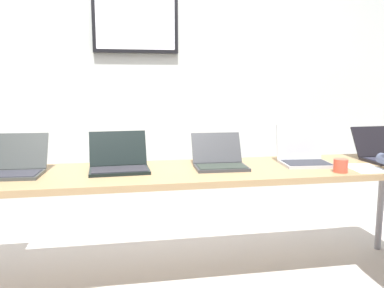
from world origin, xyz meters
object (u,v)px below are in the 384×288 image
object	(u,v)px
workbench	(183,177)
laptop_station_4	(384,153)
laptop_station_1	(119,162)
laptop_station_3	(303,155)
coffee_mug	(341,166)
laptop_station_2	(219,160)
laptop_station_0	(16,165)

from	to	relation	value
workbench	laptop_station_4	world-z (taller)	laptop_station_4
laptop_station_4	workbench	bearing A→B (deg)	-177.66
workbench	laptop_station_1	bearing A→B (deg)	171.06
laptop_station_3	coffee_mug	bearing A→B (deg)	-69.80
workbench	coffee_mug	bearing A→B (deg)	-14.47
laptop_station_1	laptop_station_3	distance (m)	1.27
laptop_station_1	laptop_station_4	distance (m)	1.91
laptop_station_1	laptop_station_3	world-z (taller)	laptop_station_3
laptop_station_2	laptop_station_4	size ratio (longest dim) A/B	0.92
laptop_station_1	coffee_mug	xyz separation A→B (m)	(1.38, -0.31, -0.01)
laptop_station_1	laptop_station_3	bearing A→B (deg)	-0.75
laptop_station_0	laptop_station_1	xyz separation A→B (m)	(0.63, 0.01, 0.00)
laptop_station_2	laptop_station_4	distance (m)	1.25
laptop_station_2	coffee_mug	xyz separation A→B (m)	(0.72, -0.29, -0.01)
laptop_station_0	workbench	bearing A→B (deg)	-3.02
laptop_station_1	laptop_station_2	xyz separation A→B (m)	(0.66, -0.03, -0.00)
laptop_station_3	coffee_mug	size ratio (longest dim) A/B	3.96
laptop_station_0	laptop_station_2	xyz separation A→B (m)	(1.29, -0.02, -0.00)
laptop_station_0	laptop_station_4	world-z (taller)	laptop_station_0
laptop_station_1	laptop_station_2	distance (m)	0.66
laptop_station_2	coffee_mug	size ratio (longest dim) A/B	4.00
laptop_station_1	laptop_station_2	size ratio (longest dim) A/B	1.10
laptop_station_2	laptop_station_3	bearing A→B (deg)	0.90
laptop_station_1	laptop_station_2	bearing A→B (deg)	-2.24
workbench	laptop_station_2	xyz separation A→B (m)	(0.25, 0.04, 0.10)
workbench	laptop_station_3	xyz separation A→B (m)	(0.86, 0.05, 0.11)
laptop_station_3	laptop_station_1	bearing A→B (deg)	179.25
laptop_station_4	coffee_mug	bearing A→B (deg)	-149.81
laptop_station_3	laptop_station_4	distance (m)	0.65
laptop_station_0	laptop_station_2	distance (m)	1.29
laptop_station_0	laptop_station_3	bearing A→B (deg)	-0.20
laptop_station_0	laptop_station_3	world-z (taller)	laptop_station_3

